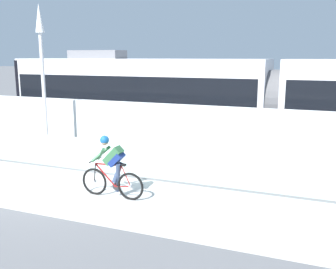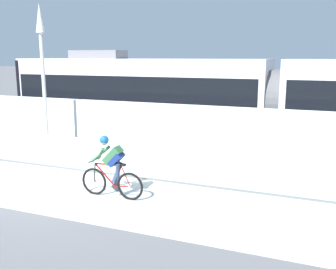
% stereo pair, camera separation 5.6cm
% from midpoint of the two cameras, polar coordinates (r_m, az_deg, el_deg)
% --- Properties ---
extents(ground_plane, '(200.00, 200.00, 0.00)m').
position_cam_midpoint_polar(ground_plane, '(11.09, -16.02, -7.73)').
color(ground_plane, slate).
extents(bike_path_deck, '(32.00, 3.20, 0.01)m').
position_cam_midpoint_polar(bike_path_deck, '(11.09, -16.02, -7.70)').
color(bike_path_deck, beige).
rests_on(bike_path_deck, ground).
extents(glass_parapet, '(32.00, 0.05, 1.03)m').
position_cam_midpoint_polar(glass_parapet, '(12.39, -10.94, -2.98)').
color(glass_parapet, '#ADC6C1').
rests_on(glass_parapet, ground).
extents(concrete_barrier_wall, '(32.00, 0.36, 1.99)m').
position_cam_midpoint_polar(concrete_barrier_wall, '(13.79, -7.01, 0.67)').
color(concrete_barrier_wall, white).
rests_on(concrete_barrier_wall, ground).
extents(tram_rail_near, '(32.00, 0.08, 0.01)m').
position_cam_midpoint_polar(tram_rail_near, '(16.17, -2.71, -1.24)').
color(tram_rail_near, '#595654').
rests_on(tram_rail_near, ground).
extents(tram_rail_far, '(32.00, 0.08, 0.01)m').
position_cam_midpoint_polar(tram_rail_far, '(17.45, -0.77, -0.28)').
color(tram_rail_far, '#595654').
rests_on(tram_rail_far, ground).
extents(tram, '(22.56, 2.54, 3.81)m').
position_cam_midpoint_polar(tram, '(15.25, 15.30, 4.79)').
color(tram, silver).
rests_on(tram, ground).
extents(cyclist_on_bike, '(1.77, 0.58, 1.61)m').
position_cam_midpoint_polar(cyclist_on_bike, '(9.93, -8.42, -4.91)').
color(cyclist_on_bike, black).
rests_on(cyclist_on_bike, ground).
extents(lamp_post_antenna, '(0.28, 0.28, 5.20)m').
position_cam_midpoint_polar(lamp_post_antenna, '(13.46, -18.16, 9.77)').
color(lamp_post_antenna, gray).
rests_on(lamp_post_antenna, ground).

